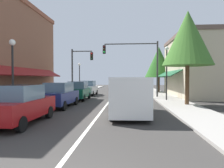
{
  "coord_description": "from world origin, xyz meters",
  "views": [
    {
      "loc": [
        1.59,
        -3.1,
        2.08
      ],
      "look_at": [
        0.36,
        13.01,
        1.6
      ],
      "focal_mm": 31.76,
      "sensor_mm": 36.0,
      "label": 1
    }
  ],
  "objects": [
    {
      "name": "parked_car_far_left",
      "position": [
        -3.1,
        20.59,
        0.88
      ],
      "size": [
        1.82,
        4.12,
        1.77
      ],
      "rotation": [
        0.0,
        0.0,
        -0.01
      ],
      "color": "silver",
      "rests_on": "ground"
    },
    {
      "name": "street_lamp_left_far",
      "position": [
        -5.17,
        24.68,
        2.9
      ],
      "size": [
        0.36,
        0.36,
        4.23
      ],
      "color": "black",
      "rests_on": "ground"
    },
    {
      "name": "sidewalk_right",
      "position": [
        5.5,
        18.0,
        0.06
      ],
      "size": [
        2.6,
        56.0,
        0.12
      ],
      "primitive_type": "cube",
      "color": "gray",
      "rests_on": "ground"
    },
    {
      "name": "traffic_signal_left_corner",
      "position": [
        -3.98,
        19.57,
        3.56
      ],
      "size": [
        2.58,
        0.5,
        5.45
      ],
      "color": "#333333",
      "rests_on": "ground"
    },
    {
      "name": "traffic_signal_mast_arm",
      "position": [
        2.79,
        18.16,
        4.13
      ],
      "size": [
        5.89,
        0.5,
        5.99
      ],
      "color": "#333333",
      "rests_on": "ground"
    },
    {
      "name": "ground_plane",
      "position": [
        0.0,
        18.0,
        0.0
      ],
      "size": [
        80.0,
        80.0,
        0.0
      ],
      "primitive_type": "plane",
      "color": "#33302D"
    },
    {
      "name": "tree_right_near",
      "position": [
        6.06,
        12.02,
        5.02
      ],
      "size": [
        3.69,
        3.69,
        7.07
      ],
      "color": "#4C331E",
      "rests_on": "ground"
    },
    {
      "name": "parked_car_nearest_left",
      "position": [
        -3.24,
        5.49,
        0.88
      ],
      "size": [
        1.8,
        4.11,
        1.77
      ],
      "rotation": [
        0.0,
        0.0,
        -0.01
      ],
      "color": "maroon",
      "rests_on": "ground"
    },
    {
      "name": "lane_center_stripe",
      "position": [
        0.0,
        18.0,
        0.0
      ],
      "size": [
        0.14,
        52.0,
        0.01
      ],
      "primitive_type": "cube",
      "color": "silver",
      "rests_on": "ground"
    },
    {
      "name": "van_in_lane",
      "position": [
        1.68,
        8.1,
        1.15
      ],
      "size": [
        2.11,
        5.23,
        2.12
      ],
      "rotation": [
        0.0,
        0.0,
        0.03
      ],
      "color": "silver",
      "rests_on": "ground"
    },
    {
      "name": "storefront_right_block",
      "position": [
        9.7,
        20.0,
        3.39
      ],
      "size": [
        7.12,
        10.2,
        6.77
      ],
      "color": "#BCAD8E",
      "rests_on": "ground"
    },
    {
      "name": "parked_car_second_left",
      "position": [
        -3.22,
        10.66,
        0.88
      ],
      "size": [
        1.86,
        4.14,
        1.77
      ],
      "rotation": [
        0.0,
        0.0,
        -0.02
      ],
      "color": "navy",
      "rests_on": "ground"
    },
    {
      "name": "street_lamp_left_near",
      "position": [
        -5.02,
        7.9,
        2.95
      ],
      "size": [
        0.36,
        0.36,
        4.32
      ],
      "color": "black",
      "rests_on": "ground"
    },
    {
      "name": "sidewalk_left",
      "position": [
        -5.5,
        18.0,
        0.06
      ],
      "size": [
        2.6,
        56.0,
        0.12
      ],
      "primitive_type": "cube",
      "color": "gray",
      "rests_on": "ground"
    },
    {
      "name": "street_lamp_right_mid",
      "position": [
        5.14,
        15.05,
        3.3
      ],
      "size": [
        0.36,
        0.36,
        4.92
      ],
      "color": "black",
      "rests_on": "ground"
    },
    {
      "name": "parked_car_third_left",
      "position": [
        -3.05,
        15.47,
        0.88
      ],
      "size": [
        1.82,
        4.12,
        1.77
      ],
      "rotation": [
        0.0,
        0.0,
        0.01
      ],
      "color": "#0F4C33",
      "rests_on": "ground"
    },
    {
      "name": "tree_right_far",
      "position": [
        6.17,
        25.96,
        4.39
      ],
      "size": [
        3.99,
        3.99,
        6.59
      ],
      "color": "#4C331E",
      "rests_on": "ground"
    }
  ]
}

